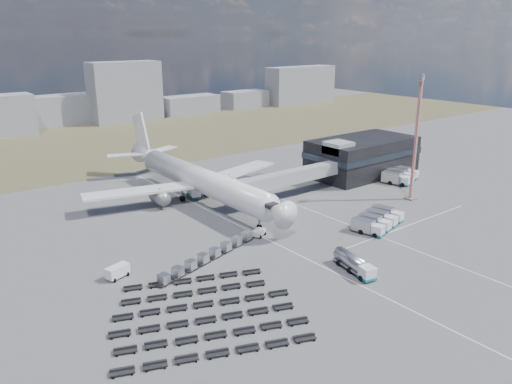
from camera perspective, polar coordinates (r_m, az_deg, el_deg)
ground at (r=93.54m, az=3.83°, el=-5.90°), size 420.00×420.00×0.00m
grass_strip at (r=186.73m, az=-19.26°, el=5.12°), size 420.00×90.00×0.01m
lane_markings at (r=101.77m, az=6.83°, el=-3.99°), size 47.12×110.00×0.01m
terminal at (r=140.66m, az=12.01°, el=4.07°), size 30.40×16.40×11.00m
jet_bridge at (r=116.18m, az=3.07°, el=1.50°), size 30.30×3.80×7.05m
airliner at (r=116.43m, az=-6.75°, el=1.55°), size 51.59×64.53×17.62m
skyline at (r=221.42m, az=-25.19°, el=8.55°), size 322.93×24.43×25.93m
fuel_tanker at (r=83.84m, az=11.18°, el=-8.04°), size 3.99×9.16×2.87m
pushback_tug at (r=96.33m, az=0.34°, el=-4.71°), size 3.29×2.67×1.34m
utility_van at (r=83.50m, az=-15.54°, el=-8.79°), size 4.15×2.78×2.07m
catering_truck at (r=120.03m, az=-7.13°, el=0.05°), size 4.01×6.08×2.59m
service_trucks_near at (r=103.68m, az=13.77°, el=-3.15°), size 12.79×9.08×2.57m
service_trucks_far at (r=137.15m, az=16.16°, el=1.82°), size 11.19×9.73×2.87m
uld_row at (r=86.59m, az=-5.38°, el=-7.25°), size 23.31×8.14×1.61m
baggage_dollies at (r=71.52m, az=-6.07°, el=-13.57°), size 30.55×28.67×0.68m
floodlight_mast at (r=119.80m, az=17.82°, el=5.81°), size 2.73×2.23×28.91m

